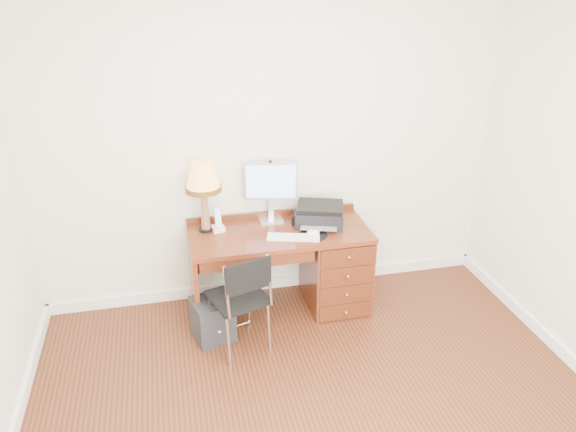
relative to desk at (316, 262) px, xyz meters
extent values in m
plane|color=#3D1B0D|center=(-0.32, -1.40, -0.41)|extent=(4.00, 4.00, 0.00)
plane|color=silver|center=(-0.32, 0.35, 0.94)|extent=(4.00, 0.00, 4.00)
cube|color=white|center=(-0.32, 0.33, -0.36)|extent=(4.00, 0.03, 0.10)
cube|color=maroon|center=(-0.32, -0.01, 0.32)|extent=(1.50, 0.65, 0.04)
cube|color=maroon|center=(0.18, -0.01, -0.06)|extent=(0.50, 0.61, 0.71)
cube|color=maroon|center=(-1.05, -0.01, -0.06)|extent=(0.04, 0.61, 0.71)
cube|color=#532210|center=(-0.56, 0.29, 0.05)|extent=(0.96, 0.03, 0.39)
cube|color=#532210|center=(-0.56, -0.31, 0.25)|extent=(0.91, 0.03, 0.09)
sphere|color=#BF8C3F|center=(0.18, -0.34, -0.06)|extent=(0.03, 0.03, 0.03)
cube|color=silver|center=(-0.35, 0.22, 0.34)|extent=(0.23, 0.18, 0.01)
cube|color=silver|center=(-0.35, 0.26, 0.43)|extent=(0.05, 0.04, 0.16)
cube|color=silver|center=(-0.35, 0.24, 0.70)|extent=(0.45, 0.13, 0.33)
cube|color=#4C8CF2|center=(-0.35, 0.22, 0.70)|extent=(0.41, 0.09, 0.29)
cube|color=white|center=(-0.24, -0.15, 0.35)|extent=(0.44, 0.23, 0.02)
cylinder|color=black|center=(-0.07, -0.14, 0.34)|extent=(0.24, 0.24, 0.01)
ellipsoid|color=white|center=(-0.07, -0.14, 0.36)|extent=(0.11, 0.07, 0.04)
cube|color=black|center=(0.05, 0.07, 0.41)|extent=(0.48, 0.42, 0.14)
cube|color=black|center=(0.05, 0.07, 0.50)|extent=(0.45, 0.40, 0.04)
cylinder|color=black|center=(-0.92, 0.15, 0.35)|extent=(0.12, 0.12, 0.02)
cone|color=#895E40|center=(-0.92, 0.15, 0.54)|extent=(0.08, 0.08, 0.36)
cone|color=#FFBA50|center=(-0.92, 0.15, 0.83)|extent=(0.29, 0.29, 0.22)
cylinder|color=#593814|center=(-0.92, 0.15, 0.72)|extent=(0.29, 0.29, 0.04)
cube|color=white|center=(-0.82, 0.12, 0.36)|extent=(0.11, 0.11, 0.04)
cube|color=white|center=(-0.82, 0.12, 0.46)|extent=(0.06, 0.07, 0.16)
cylinder|color=black|center=(-0.16, 0.09, 0.38)|extent=(0.07, 0.07, 0.09)
cube|color=black|center=(-0.75, -0.46, 0.04)|extent=(0.51, 0.51, 0.03)
cube|color=black|center=(-0.75, -0.66, 0.32)|extent=(0.35, 0.13, 0.24)
cylinder|color=silver|center=(-0.92, -0.29, -0.19)|extent=(0.02, 0.02, 0.45)
cylinder|color=silver|center=(-0.58, -0.29, -0.19)|extent=(0.02, 0.02, 0.45)
cylinder|color=silver|center=(-0.92, -0.64, -0.19)|extent=(0.02, 0.02, 0.45)
cylinder|color=silver|center=(-0.58, -0.64, -0.19)|extent=(0.02, 0.02, 0.45)
cylinder|color=silver|center=(-0.92, -0.66, 0.24)|extent=(0.02, 0.02, 0.40)
cylinder|color=silver|center=(-0.58, -0.66, 0.24)|extent=(0.02, 0.02, 0.40)
cube|color=black|center=(-0.94, -0.31, -0.24)|extent=(0.36, 0.36, 0.35)
camera|label=1|loc=(-1.19, -4.10, 2.41)|focal=35.00mm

